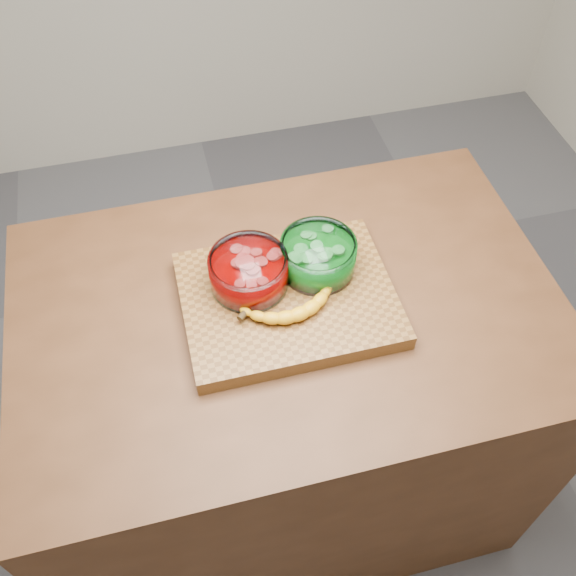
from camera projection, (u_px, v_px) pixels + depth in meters
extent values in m
plane|color=#56565B|center=(288.00, 472.00, 2.10)|extent=(3.50, 3.50, 0.00)
cube|color=#4D2C17|center=(288.00, 405.00, 1.75)|extent=(1.20, 0.80, 0.90)
cube|color=brown|center=(288.00, 300.00, 1.38)|extent=(0.45, 0.35, 0.04)
cylinder|color=white|center=(249.00, 272.00, 1.35)|extent=(0.17, 0.17, 0.08)
cylinder|color=#AD0200|center=(249.00, 275.00, 1.36)|extent=(0.15, 0.15, 0.04)
cylinder|color=#DC4945|center=(248.00, 265.00, 1.34)|extent=(0.14, 0.14, 0.02)
cylinder|color=white|center=(318.00, 256.00, 1.38)|extent=(0.17, 0.17, 0.08)
cylinder|color=#107E1B|center=(318.00, 259.00, 1.39)|extent=(0.14, 0.14, 0.04)
cylinder|color=#5CC35C|center=(318.00, 250.00, 1.37)|extent=(0.14, 0.14, 0.02)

